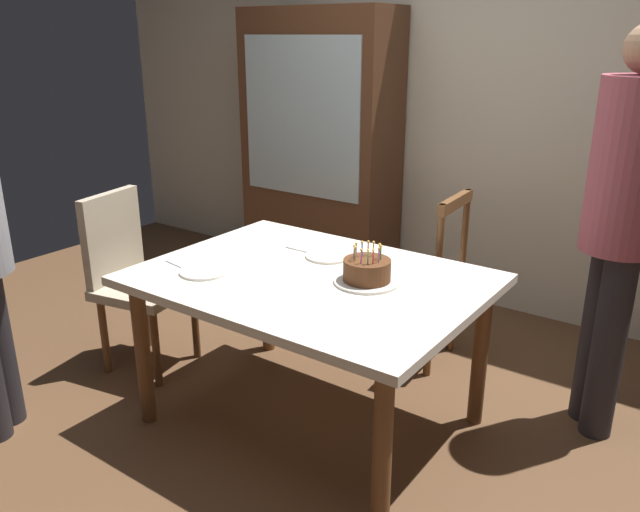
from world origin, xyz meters
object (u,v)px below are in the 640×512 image
plate_far_side (329,256)px  chair_upholstered (132,272)px  chair_spindle_back (420,280)px  person_guest (623,215)px  china_cabinet (320,150)px  dining_table (311,293)px  birthday_cake (367,272)px  plate_near_celebrant (205,271)px

plate_far_side → chair_upholstered: chair_upholstered is taller
chair_spindle_back → chair_upholstered: bearing=-142.1°
person_guest → china_cabinet: (-2.14, 0.82, -0.07)m
plate_far_side → china_cabinet: bearing=127.0°
chair_upholstered → dining_table: bearing=4.5°
birthday_cake → plate_far_side: bearing=151.2°
plate_near_celebrant → dining_table: bearing=31.2°
chair_spindle_back → chair_upholstered: 1.55m
plate_far_side → plate_near_celebrant: bearing=-124.0°
dining_table → plate_far_side: size_ratio=6.64×
dining_table → chair_spindle_back: chair_spindle_back is taller
plate_near_celebrant → china_cabinet: (-0.66, 1.80, 0.21)m
birthday_cake → chair_upholstered: (-1.36, -0.16, -0.25)m
chair_spindle_back → person_guest: bearing=-7.5°
plate_far_side → person_guest: size_ratio=0.12×
person_guest → plate_far_side: bearing=-156.9°
chair_spindle_back → china_cabinet: 1.45m
plate_near_celebrant → chair_spindle_back: (0.51, 1.11, -0.28)m
dining_table → birthday_cake: bearing=15.9°
birthday_cake → plate_far_side: (-0.32, 0.17, -0.04)m
birthday_cake → plate_near_celebrant: 0.72m
dining_table → china_cabinet: size_ratio=0.77×
dining_table → birthday_cake: size_ratio=5.22×
birthday_cake → plate_far_side: birthday_cake is taller
plate_far_side → china_cabinet: (-0.99, 1.31, 0.21)m
plate_near_celebrant → person_guest: 1.79m
chair_spindle_back → plate_near_celebrant: bearing=-114.6°
plate_far_side → person_guest: bearing=23.1°
china_cabinet → plate_near_celebrant: bearing=-69.8°
dining_table → person_guest: 1.35m
birthday_cake → dining_table: bearing=-164.1°
chair_upholstered → plate_far_side: bearing=17.6°
birthday_cake → plate_far_side: size_ratio=1.27×
dining_table → birthday_cake: (0.24, 0.07, 0.13)m
plate_near_celebrant → plate_far_side: bearing=56.0°
plate_far_side → birthday_cake: bearing=-28.8°
chair_spindle_back → plate_far_side: bearing=-106.0°
plate_near_celebrant → chair_spindle_back: size_ratio=0.23×
birthday_cake → plate_near_celebrant: (-0.65, -0.31, -0.04)m
birthday_cake → plate_near_celebrant: size_ratio=1.27×
plate_near_celebrant → plate_far_side: size_ratio=1.00×
dining_table → china_cabinet: china_cabinet is taller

